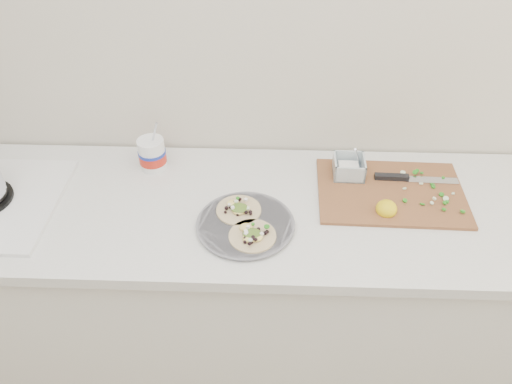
{
  "coord_description": "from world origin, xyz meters",
  "views": [
    {
      "loc": [
        0.16,
        0.17,
        2.0
      ],
      "look_at": [
        0.12,
        1.41,
        0.96
      ],
      "focal_mm": 35.0,
      "sensor_mm": 36.0,
      "label": 1
    }
  ],
  "objects": [
    {
      "name": "tub",
      "position": [
        -0.26,
        1.61,
        0.97
      ],
      "size": [
        0.1,
        0.1,
        0.22
      ],
      "rotation": [
        0.0,
        0.0,
        0.24
      ],
      "color": "white",
      "rests_on": "counter"
    },
    {
      "name": "taco_plate",
      "position": [
        0.09,
        1.31,
        0.92
      ],
      "size": [
        0.31,
        0.31,
        0.04
      ],
      "rotation": [
        0.0,
        0.0,
        0.14
      ],
      "color": "slate",
      "rests_on": "counter"
    },
    {
      "name": "cutboard",
      "position": [
        0.56,
        1.51,
        0.92
      ],
      "size": [
        0.5,
        0.35,
        0.08
      ],
      "rotation": [
        0.0,
        0.0,
        -0.02
      ],
      "color": "brown",
      "rests_on": "counter"
    },
    {
      "name": "counter",
      "position": [
        0.0,
        1.43,
        0.45
      ],
      "size": [
        2.44,
        0.66,
        0.9
      ],
      "color": "silver",
      "rests_on": "ground"
    }
  ]
}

